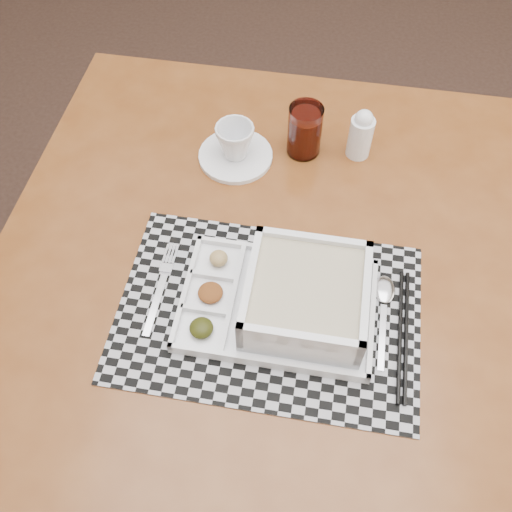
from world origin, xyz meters
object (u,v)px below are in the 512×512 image
at_px(dining_table, 273,278).
at_px(juice_glass, 305,132).
at_px(serving_tray, 297,299).
at_px(cup, 235,141).
at_px(creamer_bottle, 361,134).

xyz_separation_m(dining_table, juice_glass, (0.03, 0.27, 0.13)).
distance_m(dining_table, serving_tray, 0.16).
xyz_separation_m(cup, juice_glass, (0.13, 0.04, 0.00)).
distance_m(cup, juice_glass, 0.14).
xyz_separation_m(serving_tray, creamer_bottle, (0.09, 0.38, 0.02)).
bearing_deg(cup, dining_table, -74.08).
xyz_separation_m(dining_table, creamer_bottle, (0.14, 0.28, 0.13)).
bearing_deg(dining_table, cup, 115.04).
relative_size(dining_table, creamer_bottle, 9.46).
bearing_deg(juice_glass, dining_table, -95.66).
distance_m(dining_table, cup, 0.28).
bearing_deg(creamer_bottle, dining_table, -116.51).
height_order(cup, juice_glass, juice_glass).
xyz_separation_m(cup, creamer_bottle, (0.24, 0.05, 0.01)).
relative_size(cup, creamer_bottle, 0.70).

